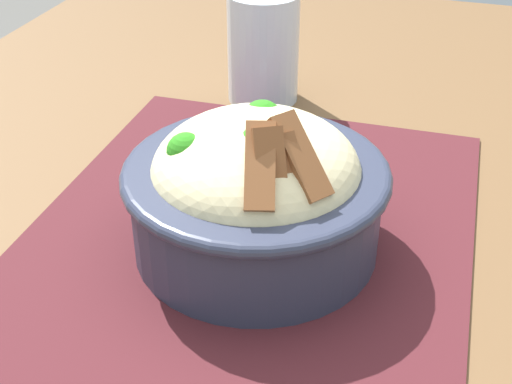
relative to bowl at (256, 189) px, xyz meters
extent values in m
cube|color=brown|center=(0.03, -0.02, -0.07)|extent=(1.30, 0.96, 0.02)
cylinder|color=brown|center=(0.62, 0.40, -0.44)|extent=(0.04, 0.04, 0.72)
cube|color=#47191E|center=(0.02, 0.01, -0.05)|extent=(0.44, 0.36, 0.00)
cylinder|color=#2D3347|center=(0.00, 0.00, -0.02)|extent=(0.19, 0.19, 0.07)
torus|color=#2D3347|center=(0.00, 0.00, 0.01)|extent=(0.20, 0.20, 0.01)
ellipsoid|color=beige|center=(0.00, 0.00, 0.01)|extent=(0.21, 0.21, 0.08)
sphere|color=#2A831B|center=(-0.02, 0.04, 0.04)|extent=(0.03, 0.03, 0.03)
sphere|color=#2A831B|center=(0.03, 0.01, 0.04)|extent=(0.03, 0.03, 0.03)
sphere|color=#2A831B|center=(-0.01, 0.00, 0.04)|extent=(0.04, 0.04, 0.04)
cylinder|color=orange|center=(-0.02, 0.01, 0.03)|extent=(0.03, 0.01, 0.01)
cube|color=brown|center=(-0.05, -0.01, 0.05)|extent=(0.05, 0.03, 0.05)
cube|color=brown|center=(-0.04, -0.02, 0.05)|extent=(0.04, 0.03, 0.05)
cube|color=brown|center=(-0.04, -0.03, 0.05)|extent=(0.04, 0.04, 0.04)
cube|color=brown|center=(-0.03, -0.04, 0.05)|extent=(0.05, 0.05, 0.05)
cube|color=#B3B3B3|center=(0.11, -0.03, -0.05)|extent=(0.02, 0.07, 0.00)
cube|color=#B3B3B3|center=(0.12, 0.01, -0.05)|extent=(0.01, 0.01, 0.00)
cube|color=#B3B3B3|center=(0.12, 0.03, -0.05)|extent=(0.03, 0.03, 0.00)
cube|color=#B3B3B3|center=(0.14, 0.05, -0.05)|extent=(0.01, 0.02, 0.00)
cube|color=#B3B3B3|center=(0.13, 0.05, -0.05)|extent=(0.01, 0.02, 0.00)
cube|color=#B3B3B3|center=(0.13, 0.06, -0.05)|extent=(0.01, 0.02, 0.00)
cube|color=#B3B3B3|center=(0.12, 0.06, -0.05)|extent=(0.01, 0.02, 0.00)
cylinder|color=silver|center=(0.27, 0.07, 0.00)|extent=(0.08, 0.08, 0.12)
cylinder|color=silver|center=(0.27, 0.07, -0.03)|extent=(0.07, 0.07, 0.05)
camera|label=1|loc=(-0.43, -0.13, 0.29)|focal=49.60mm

